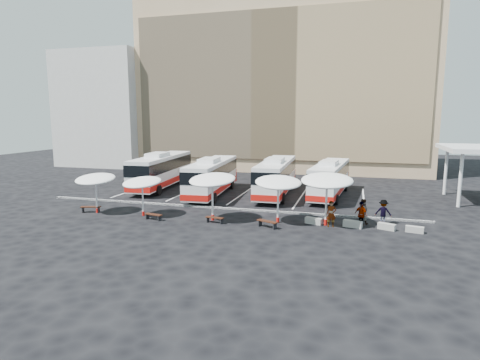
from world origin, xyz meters
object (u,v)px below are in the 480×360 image
(bus_2, at_px, (276,176))
(passenger_1, at_px, (362,211))
(wood_bench_1, at_px, (153,215))
(conc_bench_1, at_px, (353,224))
(bus_0, at_px, (162,170))
(wood_bench_3, at_px, (267,222))
(sunshade_0, at_px, (95,179))
(sunshade_1, at_px, (142,182))
(wood_bench_2, at_px, (215,219))
(sunshade_4, at_px, (327,181))
(bus_1, at_px, (212,176))
(conc_bench_0, at_px, (314,221))
(conc_bench_3, at_px, (415,229))
(sunshade_3, at_px, (278,183))
(sunshade_2, at_px, (212,180))
(passenger_3, at_px, (383,212))
(bus_3, at_px, (330,178))
(passenger_0, at_px, (331,214))
(conc_bench_2, at_px, (387,227))
(passenger_2, at_px, (361,215))
(wood_bench_0, at_px, (91,208))

(bus_2, xyz_separation_m, passenger_1, (8.33, -9.23, -1.04))
(wood_bench_1, distance_m, conc_bench_1, 15.04)
(bus_0, xyz_separation_m, wood_bench_3, (14.80, -12.70, -1.68))
(sunshade_0, bearing_deg, sunshade_1, 2.26)
(wood_bench_1, height_order, wood_bench_2, wood_bench_1)
(sunshade_4, height_order, conc_bench_1, sunshade_4)
(sunshade_0, bearing_deg, wood_bench_1, -8.13)
(bus_2, bearing_deg, bus_1, -166.66)
(conc_bench_0, bearing_deg, sunshade_0, -175.41)
(conc_bench_3, bearing_deg, sunshade_3, -179.96)
(sunshade_2, height_order, passenger_3, sunshade_2)
(bus_1, distance_m, bus_3, 11.87)
(wood_bench_1, height_order, conc_bench_1, conc_bench_1)
(passenger_0, bearing_deg, conc_bench_2, -5.87)
(conc_bench_3, bearing_deg, sunshade_1, -177.42)
(sunshade_2, bearing_deg, conc_bench_2, 4.11)
(conc_bench_1, height_order, passenger_2, passenger_2)
(wood_bench_3, height_order, passenger_1, passenger_1)
(conc_bench_0, distance_m, passenger_3, 5.21)
(sunshade_3, relative_size, wood_bench_3, 2.70)
(bus_0, bearing_deg, wood_bench_3, -45.31)
(bus_2, bearing_deg, conc_bench_1, -55.65)
(wood_bench_2, bearing_deg, wood_bench_3, -2.11)
(conc_bench_1, bearing_deg, sunshade_2, -175.20)
(bus_0, height_order, wood_bench_3, bus_0)
(bus_3, height_order, conc_bench_3, bus_3)
(bus_0, relative_size, wood_bench_0, 7.62)
(sunshade_2, relative_size, wood_bench_3, 2.46)
(bus_3, bearing_deg, bus_0, -174.04)
(bus_1, distance_m, sunshade_2, 10.25)
(passenger_3, bearing_deg, bus_3, -57.30)
(sunshade_2, distance_m, wood_bench_0, 11.04)
(sunshade_1, relative_size, wood_bench_3, 2.14)
(sunshade_1, bearing_deg, bus_3, 41.37)
(sunshade_2, bearing_deg, conc_bench_1, 4.80)
(wood_bench_2, height_order, conc_bench_1, conc_bench_1)
(bus_1, bearing_deg, sunshade_4, -40.32)
(bus_0, relative_size, conc_bench_3, 10.99)
(conc_bench_1, bearing_deg, bus_0, 152.20)
(bus_0, distance_m, passenger_1, 23.55)
(bus_2, height_order, sunshade_1, bus_2)
(bus_2, height_order, sunshade_2, bus_2)
(sunshade_3, height_order, conc_bench_1, sunshade_3)
(conc_bench_0, bearing_deg, wood_bench_0, -175.46)
(sunshade_2, bearing_deg, passenger_2, 5.39)
(bus_2, bearing_deg, conc_bench_3, -43.92)
(bus_0, bearing_deg, wood_bench_1, -70.50)
(sunshade_2, height_order, wood_bench_2, sunshade_2)
(wood_bench_0, bearing_deg, sunshade_1, 2.37)
(bus_1, bearing_deg, passenger_2, -35.13)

